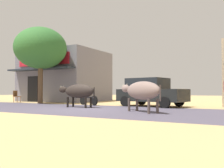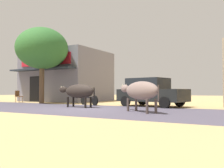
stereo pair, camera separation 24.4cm
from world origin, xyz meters
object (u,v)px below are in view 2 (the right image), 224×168
(parked_motorcycle, at_px, (89,98))
(cow_far_dark, at_px, (140,91))
(roadside_tree, at_px, (42,49))
(cow_near_brown, at_px, (78,91))
(parked_hatchback_car, at_px, (151,92))
(cafe_chair_near_tree, at_px, (18,96))

(parked_motorcycle, height_order, cow_far_dark, cow_far_dark)
(roadside_tree, distance_m, parked_motorcycle, 5.53)
(parked_motorcycle, distance_m, cow_near_brown, 2.23)
(parked_motorcycle, xyz_separation_m, cow_far_dark, (4.88, -3.25, 0.43))
(cow_near_brown, bearing_deg, cow_far_dark, -15.73)
(roadside_tree, distance_m, cow_near_brown, 6.27)
(parked_hatchback_car, height_order, parked_motorcycle, parked_hatchback_car)
(cow_far_dark, height_order, cafe_chair_near_tree, cow_far_dark)
(roadside_tree, bearing_deg, parked_motorcycle, -1.76)
(roadside_tree, height_order, parked_motorcycle, roadside_tree)
(parked_motorcycle, bearing_deg, roadside_tree, 178.24)
(roadside_tree, xyz_separation_m, parked_hatchback_car, (8.13, 0.57, -3.13))
(parked_hatchback_car, bearing_deg, cafe_chair_near_tree, -178.37)
(parked_motorcycle, relative_size, cafe_chair_near_tree, 2.00)
(parked_hatchback_car, xyz_separation_m, parked_motorcycle, (-3.86, -0.71, -0.37))
(parked_hatchback_car, bearing_deg, roadside_tree, -175.96)
(parked_hatchback_car, bearing_deg, parked_motorcycle, -169.63)
(parked_hatchback_car, distance_m, cow_far_dark, 4.08)
(roadside_tree, bearing_deg, parked_hatchback_car, 4.04)
(parked_motorcycle, bearing_deg, parked_hatchback_car, 10.37)
(parked_motorcycle, xyz_separation_m, cafe_chair_near_tree, (-7.06, 0.40, 0.05))
(parked_motorcycle, distance_m, cafe_chair_near_tree, 7.07)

